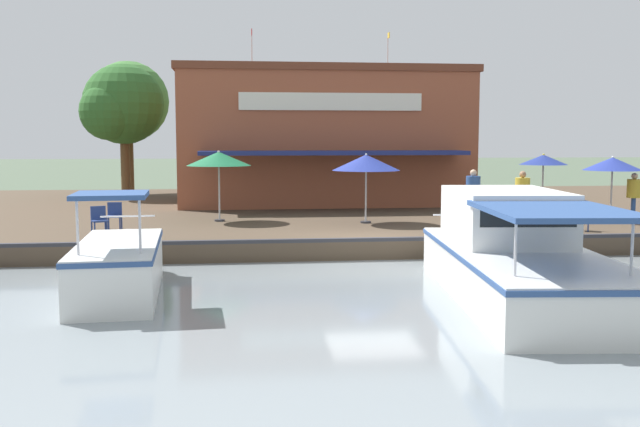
% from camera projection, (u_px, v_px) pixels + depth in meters
% --- Properties ---
extents(ground_plane, '(220.00, 220.00, 0.00)m').
position_uv_depth(ground_plane, '(373.00, 263.00, 19.80)').
color(ground_plane, '#4C5B47').
extents(quay_deck, '(22.00, 56.00, 0.60)m').
position_uv_depth(quay_deck, '(326.00, 212.00, 30.64)').
color(quay_deck, '#4C3D2D').
rests_on(quay_deck, ground).
extents(quay_edge_fender, '(0.20, 50.40, 0.10)m').
position_uv_depth(quay_edge_fender, '(373.00, 239.00, 19.83)').
color(quay_edge_fender, '#2D2D33').
rests_on(quay_edge_fender, quay_deck).
extents(waterfront_restaurant, '(9.39, 12.60, 7.71)m').
position_uv_depth(waterfront_restaurant, '(321.00, 137.00, 32.48)').
color(waterfront_restaurant, brown).
rests_on(waterfront_restaurant, quay_deck).
extents(patio_umbrella_far_corner, '(1.99, 1.99, 2.25)m').
position_uv_depth(patio_umbrella_far_corner, '(613.00, 164.00, 24.56)').
color(patio_umbrella_far_corner, '#B7B7B7').
rests_on(patio_umbrella_far_corner, quay_deck).
extents(patio_umbrella_mid_patio_left, '(2.22, 2.22, 2.44)m').
position_uv_depth(patio_umbrella_mid_patio_left, '(219.00, 159.00, 24.46)').
color(patio_umbrella_mid_patio_left, '#B7B7B7').
rests_on(patio_umbrella_mid_patio_left, quay_deck).
extents(patio_umbrella_near_quay_edge, '(2.29, 2.29, 2.36)m').
position_uv_depth(patio_umbrella_near_quay_edge, '(366.00, 163.00, 23.95)').
color(patio_umbrella_near_quay_edge, '#B7B7B7').
rests_on(patio_umbrella_near_quay_edge, quay_deck).
extents(patio_umbrella_by_entrance, '(1.71, 1.71, 2.31)m').
position_uv_depth(patio_umbrella_by_entrance, '(543.00, 160.00, 25.74)').
color(patio_umbrella_by_entrance, '#B7B7B7').
rests_on(patio_umbrella_by_entrance, quay_deck).
extents(cafe_chair_back_row_seat, '(0.59, 0.59, 0.85)m').
position_uv_depth(cafe_chair_back_row_seat, '(582.00, 215.00, 22.09)').
color(cafe_chair_back_row_seat, navy).
rests_on(cafe_chair_back_row_seat, quay_deck).
extents(cafe_chair_under_first_umbrella, '(0.58, 0.58, 0.85)m').
position_uv_depth(cafe_chair_under_first_umbrella, '(99.00, 219.00, 21.12)').
color(cafe_chair_under_first_umbrella, navy).
rests_on(cafe_chair_under_first_umbrella, quay_deck).
extents(cafe_chair_mid_patio, '(0.45, 0.45, 0.85)m').
position_uv_depth(cafe_chair_mid_patio, '(114.00, 214.00, 22.39)').
color(cafe_chair_mid_patio, navy).
rests_on(cafe_chair_mid_patio, quay_deck).
extents(person_at_quay_edge, '(0.49, 0.49, 1.75)m').
position_uv_depth(person_at_quay_edge, '(522.00, 190.00, 24.34)').
color(person_at_quay_edge, '#B23338').
rests_on(person_at_quay_edge, quay_deck).
extents(person_mid_patio, '(0.47, 0.47, 1.67)m').
position_uv_depth(person_mid_patio, '(634.00, 191.00, 24.69)').
color(person_mid_patio, '#2D5193').
rests_on(person_mid_patio, quay_deck).
extents(person_near_entrance, '(0.50, 0.50, 1.77)m').
position_uv_depth(person_near_entrance, '(473.00, 188.00, 25.08)').
color(person_near_entrance, gold).
rests_on(person_near_entrance, quay_deck).
extents(motorboat_fourth_along, '(5.64, 2.00, 2.30)m').
position_uv_depth(motorboat_fourth_along, '(121.00, 262.00, 15.82)').
color(motorboat_fourth_along, white).
rests_on(motorboat_fourth_along, river_water).
extents(motorboat_far_downstream, '(9.30, 3.62, 2.21)m').
position_uv_depth(motorboat_far_downstream, '(509.00, 254.00, 15.82)').
color(motorboat_far_downstream, white).
rests_on(motorboat_far_downstream, river_water).
extents(mooring_post, '(0.22, 0.22, 0.83)m').
position_uv_depth(mooring_post, '(541.00, 223.00, 20.60)').
color(mooring_post, '#473323').
rests_on(mooring_post, quay_deck).
extents(tree_behind_restaurant, '(4.11, 3.91, 6.50)m').
position_uv_depth(tree_behind_restaurant, '(120.00, 106.00, 34.56)').
color(tree_behind_restaurant, brown).
rests_on(tree_behind_restaurant, quay_deck).
extents(tree_downstream_bank, '(4.33, 4.12, 6.85)m').
position_uv_depth(tree_downstream_bank, '(125.00, 103.00, 36.64)').
color(tree_downstream_bank, brown).
rests_on(tree_downstream_bank, quay_deck).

